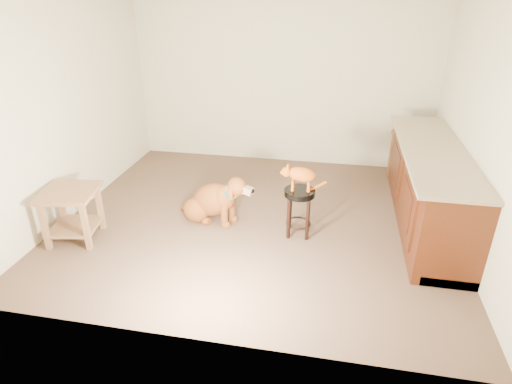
% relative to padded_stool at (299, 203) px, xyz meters
% --- Properties ---
extents(floor, '(4.50, 4.00, 0.01)m').
position_rel_padded_stool_xyz_m(floor, '(-0.51, 0.24, -0.39)').
color(floor, brown).
rests_on(floor, ground).
extents(room_shell, '(4.54, 4.04, 2.62)m').
position_rel_padded_stool_xyz_m(room_shell, '(-0.51, 0.24, 1.28)').
color(room_shell, beige).
rests_on(room_shell, ground).
extents(cabinet_run, '(0.70, 2.56, 0.94)m').
position_rel_padded_stool_xyz_m(cabinet_run, '(1.43, 0.54, 0.05)').
color(cabinet_run, '#401B0B').
rests_on(cabinet_run, ground).
extents(padded_stool, '(0.34, 0.34, 0.55)m').
position_rel_padded_stool_xyz_m(padded_stool, '(0.00, 0.00, 0.00)').
color(padded_stool, black).
rests_on(padded_stool, ground).
extents(wood_stool, '(0.50, 0.50, 0.71)m').
position_rel_padded_stool_xyz_m(wood_stool, '(1.34, 1.94, -0.02)').
color(wood_stool, brown).
rests_on(wood_stool, ground).
extents(side_table, '(0.66, 0.66, 0.59)m').
position_rel_padded_stool_xyz_m(side_table, '(-2.40, -0.56, -0.01)').
color(side_table, brown).
rests_on(side_table, ground).
extents(golden_retriever, '(0.99, 0.61, 0.66)m').
position_rel_padded_stool_xyz_m(golden_retriever, '(-1.03, 0.14, -0.15)').
color(golden_retriever, brown).
rests_on(golden_retriever, ground).
extents(tabby_kitten, '(0.51, 0.20, 0.32)m').
position_rel_padded_stool_xyz_m(tabby_kitten, '(-0.01, 0.00, 0.33)').
color(tabby_kitten, '#A14610').
rests_on(tabby_kitten, padded_stool).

